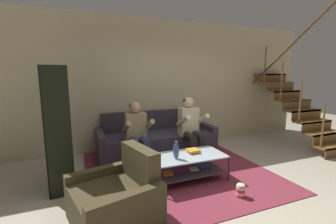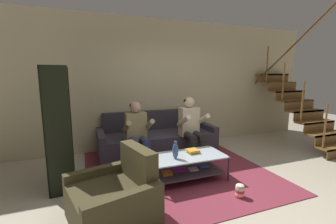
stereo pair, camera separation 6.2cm
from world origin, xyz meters
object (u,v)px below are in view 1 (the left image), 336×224
(armchair, at_px, (117,199))
(popcorn_tub, at_px, (241,190))
(couch, at_px, (156,139))
(vase, at_px, (176,150))
(person_seated_left, at_px, (137,131))
(coffee_table, at_px, (187,164))
(bookshelf, at_px, (57,139))
(book_stack, at_px, (193,151))
(person_seated_right, at_px, (191,125))

(armchair, xyz_separation_m, popcorn_tub, (1.65, -0.10, -0.17))
(couch, bearing_deg, vase, -97.14)
(couch, distance_m, vase, 1.54)
(person_seated_left, height_order, armchair, person_seated_left)
(couch, bearing_deg, popcorn_tub, -77.46)
(vase, bearing_deg, coffee_table, 17.92)
(couch, xyz_separation_m, armchair, (-1.17, -2.07, -0.01))
(couch, height_order, bookshelf, bookshelf)
(coffee_table, distance_m, armchair, 1.36)
(vase, xyz_separation_m, book_stack, (0.37, 0.14, -0.10))
(coffee_table, distance_m, bookshelf, 2.01)
(person_seated_right, xyz_separation_m, coffee_table, (-0.51, -0.87, -0.40))
(book_stack, relative_size, popcorn_tub, 1.06)
(person_seated_right, distance_m, coffee_table, 1.09)
(book_stack, distance_m, bookshelf, 2.10)
(coffee_table, bearing_deg, couch, 91.38)
(vase, height_order, book_stack, vase)
(coffee_table, relative_size, armchair, 1.12)
(person_seated_right, bearing_deg, book_stack, -114.75)
(person_seated_left, bearing_deg, armchair, -112.26)
(coffee_table, distance_m, popcorn_tub, 0.89)
(coffee_table, xyz_separation_m, book_stack, (0.14, 0.07, 0.17))
(person_seated_right, height_order, popcorn_tub, person_seated_right)
(person_seated_left, distance_m, bookshelf, 1.32)
(bookshelf, height_order, armchair, bookshelf)
(couch, relative_size, coffee_table, 2.07)
(book_stack, bearing_deg, armchair, -152.26)
(couch, distance_m, popcorn_tub, 2.24)
(armchair, distance_m, popcorn_tub, 1.66)
(vase, distance_m, bookshelf, 1.78)
(couch, height_order, person_seated_right, person_seated_right)
(person_seated_left, height_order, person_seated_right, person_seated_right)
(person_seated_right, height_order, vase, person_seated_right)
(person_seated_right, xyz_separation_m, armchair, (-1.72, -1.51, -0.40))
(person_seated_right, distance_m, popcorn_tub, 1.72)
(person_seated_right, bearing_deg, bookshelf, -173.33)
(coffee_table, relative_size, popcorn_tub, 6.09)
(person_seated_right, bearing_deg, person_seated_left, -179.80)
(book_stack, height_order, popcorn_tub, book_stack)
(couch, xyz_separation_m, bookshelf, (-1.83, -0.84, 0.42))
(bookshelf, distance_m, popcorn_tub, 2.75)
(vase, relative_size, armchair, 0.26)
(bookshelf, xyz_separation_m, popcorn_tub, (2.32, -1.34, -0.61))
(person_seated_left, xyz_separation_m, popcorn_tub, (1.03, -1.61, -0.55))
(person_seated_right, height_order, bookshelf, bookshelf)
(person_seated_left, xyz_separation_m, vase, (0.36, -0.94, -0.11))
(coffee_table, bearing_deg, person_seated_right, 59.54)
(coffee_table, distance_m, vase, 0.36)
(person_seated_left, bearing_deg, coffee_table, -56.17)
(person_seated_left, distance_m, book_stack, 1.10)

